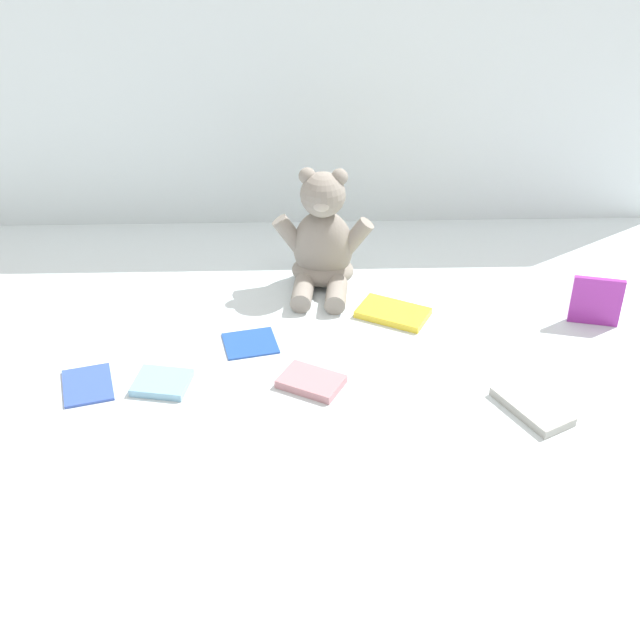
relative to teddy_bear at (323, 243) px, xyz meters
The scene contains 10 objects.
ground_plane 0.22m from the teddy_bear, 95.87° to the right, with size 3.20×3.20×0.00m, color silver.
backdrop_drape 0.35m from the teddy_bear, 93.84° to the left, with size 1.64×0.03×0.56m, color silver.
teddy_bear is the anchor object (origin of this frame).
book_case_0 0.45m from the teddy_bear, 129.85° to the right, with size 0.08×0.09×0.01m, color #80B7D8.
book_case_1 0.27m from the teddy_bear, 122.51° to the right, with size 0.09×0.09×0.01m, color #234EAD.
book_case_2 0.53m from the teddy_bear, 140.57° to the right, with size 0.08×0.10×0.01m, color #3756B5.
book_case_3 0.20m from the teddy_bear, 44.55° to the right, with size 0.08×0.13×0.01m, color yellow.
book_case_4 0.53m from the teddy_bear, 17.95° to the right, with size 0.09×0.01×0.09m, color purple.
book_case_5 0.35m from the teddy_bear, 94.99° to the right, with size 0.07×0.10×0.01m, color #B97E86.
book_case_6 0.54m from the teddy_bear, 52.12° to the right, with size 0.07×0.13×0.02m, color #A6A7A0.
Camera 1 is at (-0.03, -1.28, 0.86)m, focal length 46.99 mm.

